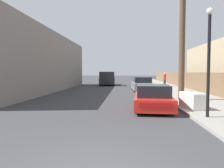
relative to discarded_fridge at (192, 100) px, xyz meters
name	(u,v)px	position (x,y,z in m)	size (l,w,h in m)	color
sidewalk_curb	(164,87)	(1.49, 16.54, -0.45)	(4.20, 63.00, 0.12)	gray
discarded_fridge	(192,100)	(0.00, 0.00, 0.00)	(0.95, 1.66, 0.80)	white
parked_sports_car_red	(153,98)	(-1.89, 0.25, 0.07)	(2.06, 4.35, 1.26)	red
car_parked_mid	(142,84)	(-1.63, 11.15, 0.15)	(2.02, 4.78, 1.40)	gray
pickup_truck	(107,79)	(-5.86, 19.92, 0.45)	(2.38, 5.44, 1.93)	#232328
utility_pole	(182,24)	(0.28, 3.27, 4.37)	(1.80, 0.37, 9.37)	brown
street_lamp	(209,54)	(-0.04, -2.10, 2.10)	(0.26, 0.26, 4.25)	black
wooden_fence	(184,80)	(3.44, 14.52, 0.48)	(0.08, 44.62, 1.73)	brown
building_left_block	(25,63)	(-13.30, 10.48, 2.32)	(7.00, 22.52, 5.66)	gray
pedestrian	(165,79)	(1.60, 16.60, 0.48)	(0.34, 0.34, 1.69)	#282D42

